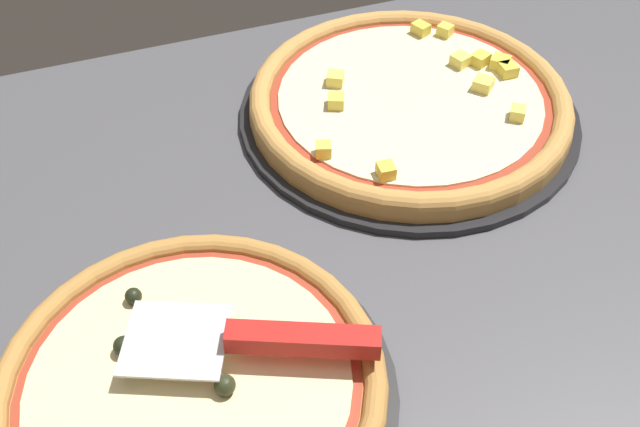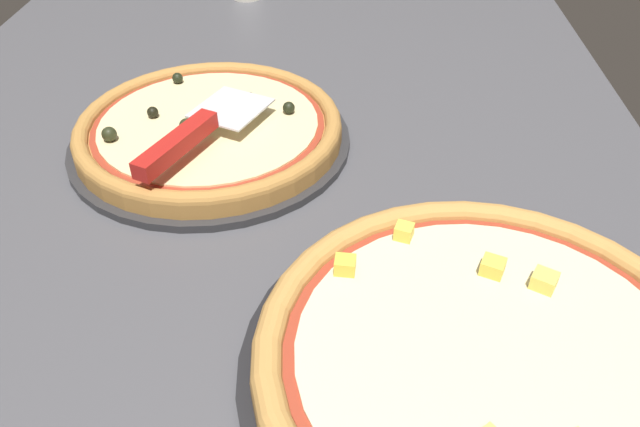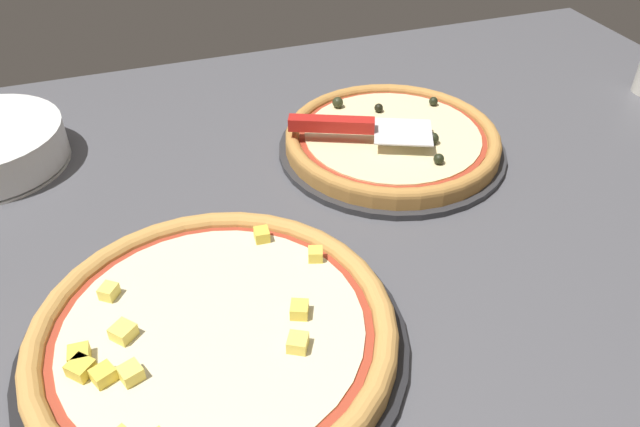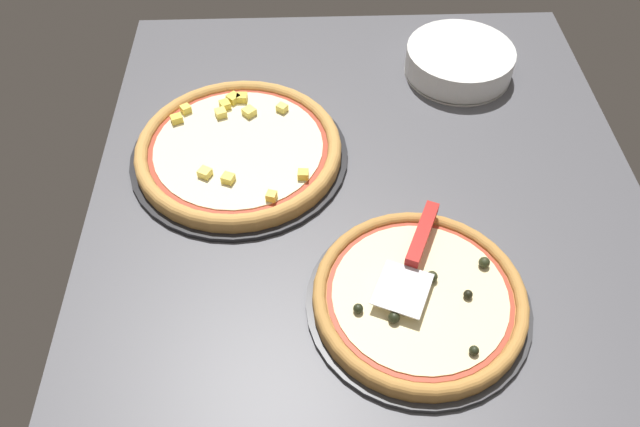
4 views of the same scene
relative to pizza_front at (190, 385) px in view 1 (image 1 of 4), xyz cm
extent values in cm
cube|color=#4C4C51|center=(7.77, 5.95, -4.34)|extent=(152.66, 102.78, 3.60)
cylinder|color=#2D2D30|center=(0.01, 0.01, -2.04)|extent=(36.08, 36.08, 1.00)
cylinder|color=#B77F3D|center=(0.01, 0.01, -0.57)|extent=(33.91, 33.91, 1.94)
torus|color=#B77F3D|center=(0.01, 0.01, 0.40)|extent=(33.91, 33.91, 2.10)
cylinder|color=#A33823|center=(0.01, 0.01, 0.48)|extent=(29.48, 29.48, 0.15)
cylinder|color=beige|center=(0.01, 0.01, 0.60)|extent=(27.81, 27.81, 0.40)
sphere|color=black|center=(-2.76, 10.00, 1.59)|extent=(1.58, 1.58, 1.58)
sphere|color=#282D19|center=(2.63, -2.13, 1.72)|extent=(1.84, 1.84, 1.84)
sphere|color=black|center=(-4.57, 4.71, 1.71)|extent=(1.81, 1.81, 1.81)
cylinder|color=black|center=(34.92, 30.24, -2.04)|extent=(42.31, 42.31, 1.00)
cylinder|color=#C68E47|center=(34.92, 30.24, -0.64)|extent=(39.77, 39.77, 1.80)
torus|color=#C68E47|center=(34.92, 30.24, 0.26)|extent=(39.77, 39.77, 2.59)
cylinder|color=#A33823|center=(34.92, 30.24, 0.34)|extent=(34.57, 34.57, 0.15)
cylinder|color=beige|center=(34.92, 30.24, 0.46)|extent=(32.61, 32.61, 0.40)
cube|color=#F9E05B|center=(43.80, 34.11, 1.40)|extent=(2.66, 2.65, 1.48)
cube|color=#F4D64C|center=(45.30, 41.27, 1.40)|extent=(2.45, 2.48, 1.48)
cube|color=yellow|center=(26.15, 17.92, 1.40)|extent=(1.94, 2.08, 1.48)
cube|color=#F9E05B|center=(43.99, 28.44, 1.40)|extent=(3.14, 3.13, 1.48)
cube|color=yellow|center=(42.35, 42.77, 1.40)|extent=(2.49, 2.73, 1.48)
cube|color=yellow|center=(46.35, 33.44, 1.40)|extent=(2.73, 2.61, 1.48)
cube|color=#F9E05B|center=(44.93, 21.84, 1.40)|extent=(2.53, 2.58, 1.48)
cube|color=#F4D64C|center=(25.63, 31.56, 1.40)|extent=(2.59, 2.67, 1.48)
cube|color=#F9E05B|center=(27.21, 35.90, 1.40)|extent=(2.81, 2.84, 1.48)
cube|color=yellow|center=(48.48, 30.11, 1.40)|extent=(2.18, 2.22, 1.48)
cube|color=yellow|center=(48.39, 31.85, 1.40)|extent=(3.18, 3.18, 1.48)
cube|color=#F4D64C|center=(21.04, 23.62, 1.40)|extent=(2.16, 2.15, 1.48)
cube|color=silver|center=(-0.23, 3.01, 2.76)|extent=(11.16, 10.67, 0.24)
cube|color=red|center=(9.80, -1.38, 3.64)|extent=(12.91, 7.27, 2.00)
camera|label=1|loc=(-1.69, -36.43, 55.61)|focal=42.00mm
camera|label=2|loc=(68.26, 17.85, 41.19)|focal=35.00mm
camera|label=3|loc=(39.11, 76.58, 51.18)|focal=35.00mm
camera|label=4|loc=(-53.09, 17.62, 83.48)|focal=35.00mm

